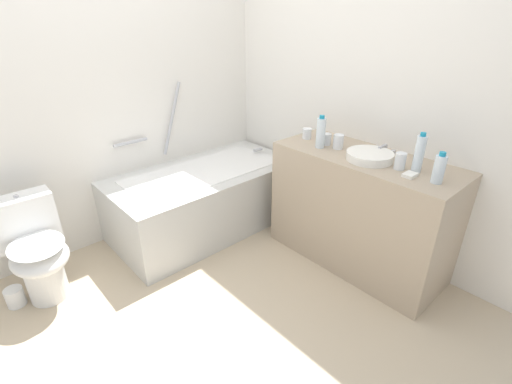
{
  "coord_description": "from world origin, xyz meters",
  "views": [
    {
      "loc": [
        -0.85,
        -1.57,
        1.72
      ],
      "look_at": [
        0.66,
        0.09,
        0.6
      ],
      "focal_mm": 25.6,
      "sensor_mm": 36.0,
      "label": 1
    }
  ],
  "objects_px": {
    "water_bottle_2": "(321,133)",
    "drinking_glass_1": "(326,139)",
    "bathtub": "(205,197)",
    "toilet": "(36,249)",
    "drinking_glass_2": "(400,161)",
    "drinking_glass_0": "(338,142)",
    "sink_faucet": "(385,149)",
    "water_bottle_1": "(419,154)",
    "sink_basin": "(370,156)",
    "drinking_glass_3": "(307,134)",
    "soap_dish": "(410,175)",
    "toilet_paper_roll": "(15,297)",
    "water_bottle_0": "(439,169)"
  },
  "relations": [
    {
      "from": "water_bottle_2",
      "to": "drinking_glass_1",
      "type": "distance_m",
      "value": 0.11
    },
    {
      "from": "bathtub",
      "to": "toilet",
      "type": "distance_m",
      "value": 1.31
    },
    {
      "from": "drinking_glass_2",
      "to": "drinking_glass_0",
      "type": "bearing_deg",
      "value": 86.54
    },
    {
      "from": "sink_faucet",
      "to": "water_bottle_1",
      "type": "distance_m",
      "value": 0.34
    },
    {
      "from": "sink_basin",
      "to": "drinking_glass_3",
      "type": "height_order",
      "value": "drinking_glass_3"
    },
    {
      "from": "drinking_glass_2",
      "to": "drinking_glass_3",
      "type": "relative_size",
      "value": 1.35
    },
    {
      "from": "sink_faucet",
      "to": "soap_dish",
      "type": "height_order",
      "value": "sink_faucet"
    },
    {
      "from": "toilet",
      "to": "soap_dish",
      "type": "distance_m",
      "value": 2.37
    },
    {
      "from": "toilet",
      "to": "drinking_glass_3",
      "type": "height_order",
      "value": "drinking_glass_3"
    },
    {
      "from": "water_bottle_1",
      "to": "soap_dish",
      "type": "distance_m",
      "value": 0.14
    },
    {
      "from": "sink_basin",
      "to": "drinking_glass_2",
      "type": "relative_size",
      "value": 2.89
    },
    {
      "from": "drinking_glass_3",
      "to": "drinking_glass_2",
      "type": "bearing_deg",
      "value": -92.82
    },
    {
      "from": "water_bottle_2",
      "to": "drinking_glass_3",
      "type": "xyz_separation_m",
      "value": [
        0.09,
        0.2,
        -0.07
      ]
    },
    {
      "from": "sink_faucet",
      "to": "drinking_glass_0",
      "type": "distance_m",
      "value": 0.31
    },
    {
      "from": "water_bottle_2",
      "to": "sink_basin",
      "type": "bearing_deg",
      "value": -82.48
    },
    {
      "from": "toilet",
      "to": "water_bottle_2",
      "type": "bearing_deg",
      "value": 65.59
    },
    {
      "from": "water_bottle_1",
      "to": "drinking_glass_3",
      "type": "bearing_deg",
      "value": 89.9
    },
    {
      "from": "bathtub",
      "to": "drinking_glass_1",
      "type": "relative_size",
      "value": 18.98
    },
    {
      "from": "drinking_glass_2",
      "to": "water_bottle_1",
      "type": "bearing_deg",
      "value": -67.54
    },
    {
      "from": "drinking_glass_1",
      "to": "toilet_paper_roll",
      "type": "bearing_deg",
      "value": 157.47
    },
    {
      "from": "sink_faucet",
      "to": "drinking_glass_1",
      "type": "relative_size",
      "value": 1.84
    },
    {
      "from": "sink_basin",
      "to": "water_bottle_1",
      "type": "bearing_deg",
      "value": -83.18
    },
    {
      "from": "water_bottle_2",
      "to": "bathtub",
      "type": "bearing_deg",
      "value": 118.75
    },
    {
      "from": "bathtub",
      "to": "soap_dish",
      "type": "xyz_separation_m",
      "value": [
        0.44,
        -1.51,
        0.57
      ]
    },
    {
      "from": "water_bottle_0",
      "to": "drinking_glass_2",
      "type": "distance_m",
      "value": 0.25
    },
    {
      "from": "water_bottle_0",
      "to": "drinking_glass_3",
      "type": "xyz_separation_m",
      "value": [
        0.07,
        1.02,
        -0.05
      ]
    },
    {
      "from": "water_bottle_0",
      "to": "drinking_glass_1",
      "type": "xyz_separation_m",
      "value": [
        0.06,
        0.83,
        -0.04
      ]
    },
    {
      "from": "bathtub",
      "to": "drinking_glass_0",
      "type": "bearing_deg",
      "value": -60.22
    },
    {
      "from": "drinking_glass_3",
      "to": "water_bottle_1",
      "type": "bearing_deg",
      "value": -90.1
    },
    {
      "from": "water_bottle_1",
      "to": "sink_basin",
      "type": "bearing_deg",
      "value": 96.82
    },
    {
      "from": "drinking_glass_3",
      "to": "water_bottle_2",
      "type": "bearing_deg",
      "value": -113.86
    },
    {
      "from": "water_bottle_2",
      "to": "soap_dish",
      "type": "distance_m",
      "value": 0.69
    },
    {
      "from": "sink_basin",
      "to": "water_bottle_0",
      "type": "distance_m",
      "value": 0.46
    },
    {
      "from": "bathtub",
      "to": "toilet",
      "type": "xyz_separation_m",
      "value": [
        -1.3,
        0.01,
        0.07
      ]
    },
    {
      "from": "sink_faucet",
      "to": "toilet",
      "type": "bearing_deg",
      "value": 148.69
    },
    {
      "from": "water_bottle_0",
      "to": "drinking_glass_2",
      "type": "xyz_separation_m",
      "value": [
        0.03,
        0.24,
        -0.03
      ]
    },
    {
      "from": "bathtub",
      "to": "drinking_glass_3",
      "type": "xyz_separation_m",
      "value": [
        0.54,
        -0.63,
        0.6
      ]
    },
    {
      "from": "drinking_glass_0",
      "to": "water_bottle_0",
      "type": "bearing_deg",
      "value": -94.52
    },
    {
      "from": "toilet",
      "to": "toilet_paper_roll",
      "type": "distance_m",
      "value": 0.34
    },
    {
      "from": "toilet",
      "to": "sink_basin",
      "type": "bearing_deg",
      "value": 57.23
    },
    {
      "from": "sink_basin",
      "to": "drinking_glass_2",
      "type": "height_order",
      "value": "drinking_glass_2"
    },
    {
      "from": "water_bottle_0",
      "to": "water_bottle_1",
      "type": "xyz_separation_m",
      "value": [
        0.06,
        0.15,
        0.03
      ]
    },
    {
      "from": "water_bottle_2",
      "to": "drinking_glass_3",
      "type": "relative_size",
      "value": 2.99
    },
    {
      "from": "sink_basin",
      "to": "toilet_paper_roll",
      "type": "bearing_deg",
      "value": 148.5
    },
    {
      "from": "drinking_glass_3",
      "to": "bathtub",
      "type": "bearing_deg",
      "value": 130.56
    },
    {
      "from": "water_bottle_0",
      "to": "drinking_glass_2",
      "type": "height_order",
      "value": "water_bottle_0"
    },
    {
      "from": "toilet",
      "to": "water_bottle_1",
      "type": "distance_m",
      "value": 2.46
    },
    {
      "from": "drinking_glass_2",
      "to": "drinking_glass_1",
      "type": "bearing_deg",
      "value": 86.64
    },
    {
      "from": "water_bottle_2",
      "to": "soap_dish",
      "type": "xyz_separation_m",
      "value": [
        -0.01,
        -0.68,
        -0.1
      ]
    },
    {
      "from": "sink_faucet",
      "to": "water_bottle_1",
      "type": "height_order",
      "value": "water_bottle_1"
    }
  ]
}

